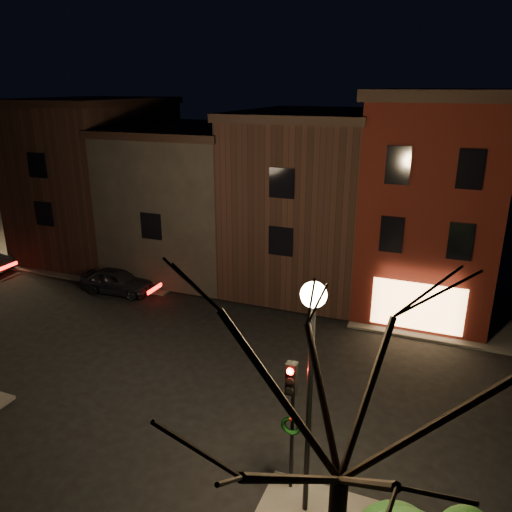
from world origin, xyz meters
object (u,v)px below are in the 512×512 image
(street_lamp_near, at_px, (312,339))
(parked_car_a, at_px, (117,281))
(traffic_signal, at_px, (291,407))
(bare_tree_right, at_px, (347,367))

(street_lamp_near, distance_m, parked_car_a, 17.88)
(street_lamp_near, distance_m, traffic_signal, 2.49)
(street_lamp_near, height_order, parked_car_a, street_lamp_near)
(parked_car_a, bearing_deg, bare_tree_right, -133.53)
(traffic_signal, height_order, bare_tree_right, bare_tree_right)
(street_lamp_near, distance_m, bare_tree_right, 2.98)
(street_lamp_near, relative_size, parked_car_a, 1.62)
(bare_tree_right, bearing_deg, parked_car_a, 139.18)
(traffic_signal, xyz_separation_m, bare_tree_right, (1.90, -2.99, 3.34))
(street_lamp_near, bearing_deg, parked_car_a, 142.63)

